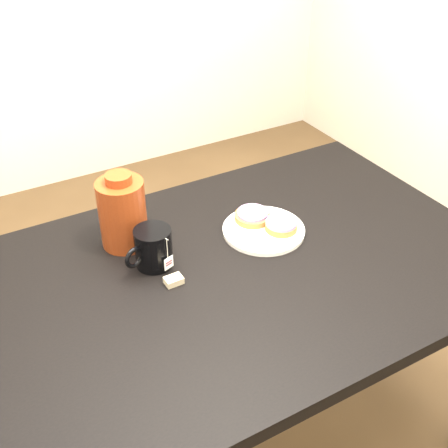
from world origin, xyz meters
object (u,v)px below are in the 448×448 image
object	(u,v)px
mug	(153,248)
bagel_package	(123,212)
table	(237,290)
bagel_front	(281,225)
plate	(264,229)
bagel_back	(253,216)
teabag_pouch	(174,280)

from	to	relation	value
mug	bagel_package	xyz separation A→B (m)	(-0.03, 0.13, 0.05)
table	bagel_front	world-z (taller)	bagel_front
plate	bagel_front	xyz separation A→B (m)	(0.04, -0.03, 0.02)
plate	bagel_package	size ratio (longest dim) A/B	1.08
table	plate	distance (m)	0.20
plate	bagel_back	xyz separation A→B (m)	(-0.00, 0.05, 0.02)
table	bagel_front	bearing A→B (deg)	20.27
bagel_package	teabag_pouch	bearing A→B (deg)	-79.56
mug	bagel_back	bearing A→B (deg)	-13.03
mug	bagel_package	distance (m)	0.14
bagel_front	teabag_pouch	xyz separation A→B (m)	(-0.36, -0.05, -0.02)
table	teabag_pouch	xyz separation A→B (m)	(-0.17, 0.02, 0.09)
teabag_pouch	bagel_package	distance (m)	0.24
plate	teabag_pouch	bearing A→B (deg)	-166.63
plate	mug	distance (m)	0.33
mug	teabag_pouch	distance (m)	0.11
table	plate	world-z (taller)	plate
bagel_front	plate	bearing A→B (deg)	145.53
bagel_back	mug	xyz separation A→B (m)	(-0.33, -0.04, 0.03)
bagel_back	table	bearing A→B (deg)	-133.16
plate	bagel_front	size ratio (longest dim) A/B	1.84
bagel_front	mug	world-z (taller)	mug
table	bagel_package	xyz separation A→B (m)	(-0.22, 0.24, 0.18)
teabag_pouch	mug	bearing A→B (deg)	97.60
bagel_back	bagel_front	distance (m)	0.09
table	bagel_front	distance (m)	0.22
mug	teabag_pouch	bearing A→B (deg)	-101.69
table	bagel_front	xyz separation A→B (m)	(0.18, 0.07, 0.11)
teabag_pouch	bagel_package	bearing A→B (deg)	100.44
table	teabag_pouch	bearing A→B (deg)	173.52
plate	bagel_back	distance (m)	0.06
bagel_back	mug	bearing A→B (deg)	-173.74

